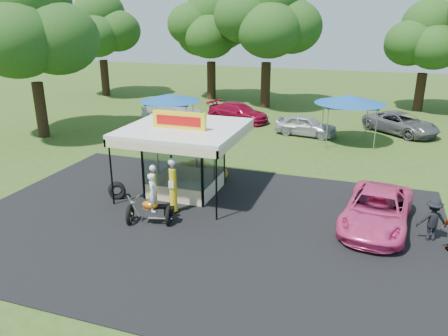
{
  "coord_description": "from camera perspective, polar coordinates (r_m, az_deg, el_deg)",
  "views": [
    {
      "loc": [
        6.38,
        -13.55,
        8.39
      ],
      "look_at": [
        0.36,
        4.0,
        1.87
      ],
      "focal_mm": 35.0,
      "sensor_mm": 36.0,
      "label": 1
    }
  ],
  "objects": [
    {
      "name": "ground",
      "position": [
        17.16,
        -5.56,
        -9.99
      ],
      "size": [
        120.0,
        120.0,
        0.0
      ],
      "primitive_type": "plane",
      "color": "#2F4C17",
      "rests_on": "ground"
    },
    {
      "name": "oak_far_c",
      "position": [
        41.81,
        5.69,
        18.15
      ],
      "size": [
        10.12,
        10.12,
        11.93
      ],
      "color": "black",
      "rests_on": "ground"
    },
    {
      "name": "bg_car_b",
      "position": [
        36.38,
        1.88,
        7.27
      ],
      "size": [
        5.7,
        3.51,
        1.54
      ],
      "primitive_type": "imported",
      "rotation": [
        0.0,
        0.0,
        1.3
      ],
      "color": "maroon",
      "rests_on": "ground"
    },
    {
      "name": "kiosk_car",
      "position": [
        23.73,
        -2.87,
        -0.12
      ],
      "size": [
        2.82,
        1.13,
        0.96
      ],
      "primitive_type": "imported",
      "rotation": [
        0.0,
        0.0,
        1.57
      ],
      "color": "yellow",
      "rests_on": "ground"
    },
    {
      "name": "oak_far_a",
      "position": [
        49.98,
        -15.79,
        16.82
      ],
      "size": [
        8.98,
        8.98,
        10.64
      ],
      "color": "black",
      "rests_on": "ground"
    },
    {
      "name": "pink_sedan",
      "position": [
        19.2,
        19.34,
        -5.2
      ],
      "size": [
        3.16,
        5.75,
        1.53
      ],
      "primitive_type": "imported",
      "rotation": [
        0.0,
        0.0,
        -0.12
      ],
      "color": "#E93F84",
      "rests_on": "ground"
    },
    {
      "name": "gas_pump_right",
      "position": [
        19.33,
        -6.66,
        -2.49
      ],
      "size": [
        0.48,
        0.48,
        2.58
      ],
      "color": "black",
      "rests_on": "ground"
    },
    {
      "name": "spectator_east_a",
      "position": [
        18.86,
        25.57,
        -6.13
      ],
      "size": [
        1.27,
        0.94,
        1.76
      ],
      "primitive_type": "imported",
      "rotation": [
        0.0,
        0.0,
        3.41
      ],
      "color": "black",
      "rests_on": "ground"
    },
    {
      "name": "spare_tires",
      "position": [
        21.62,
        -13.81,
        -2.88
      ],
      "size": [
        1.05,
        0.86,
        0.84
      ],
      "rotation": [
        0.0,
        0.0,
        0.39
      ],
      "color": "black",
      "rests_on": "ground"
    },
    {
      "name": "bg_car_c",
      "position": [
        32.62,
        10.65,
        5.5
      ],
      "size": [
        4.68,
        2.46,
        1.52
      ],
      "primitive_type": "imported",
      "rotation": [
        0.0,
        0.0,
        1.41
      ],
      "color": "#A4A3A8",
      "rests_on": "ground"
    },
    {
      "name": "oak_near",
      "position": [
        33.52,
        -24.02,
        15.9
      ],
      "size": [
        10.1,
        10.1,
        11.63
      ],
      "color": "black",
      "rests_on": "ground"
    },
    {
      "name": "bg_car_d",
      "position": [
        35.11,
        22.1,
        5.43
      ],
      "size": [
        6.02,
        5.63,
        1.57
      ],
      "primitive_type": "imported",
      "rotation": [
        0.0,
        0.0,
        0.88
      ],
      "color": "slate",
      "rests_on": "ground"
    },
    {
      "name": "gas_station_kiosk",
      "position": [
        21.39,
        -5.11,
        1.3
      ],
      "size": [
        5.4,
        5.4,
        4.18
      ],
      "color": "white",
      "rests_on": "ground"
    },
    {
      "name": "bg_car_a",
      "position": [
        36.63,
        -6.75,
        7.31
      ],
      "size": [
        5.09,
        2.06,
        1.64
      ],
      "primitive_type": "imported",
      "rotation": [
        0.0,
        0.0,
        1.51
      ],
      "color": "beige",
      "rests_on": "ground"
    },
    {
      "name": "tent_east",
      "position": [
        30.9,
        16.14,
        8.56
      ],
      "size": [
        4.73,
        4.73,
        3.31
      ],
      "rotation": [
        0.0,
        0.0,
        0.21
      ],
      "color": "gray",
      "rests_on": "ground"
    },
    {
      "name": "motorcycle",
      "position": [
        18.58,
        -9.38,
        -4.63
      ],
      "size": [
        2.08,
        1.39,
        2.35
      ],
      "rotation": [
        0.0,
        0.0,
        0.28
      ],
      "color": "black",
      "rests_on": "ground"
    },
    {
      "name": "tent_west",
      "position": [
        31.94,
        -7.09,
        9.09
      ],
      "size": [
        4.38,
        4.38,
        3.06
      ],
      "rotation": [
        0.0,
        0.0,
        0.24
      ],
      "color": "gray",
      "rests_on": "ground"
    },
    {
      "name": "oak_far_b",
      "position": [
        46.06,
        -1.72,
        17.36
      ],
      "size": [
        8.91,
        8.91,
        10.63
      ],
      "color": "black",
      "rests_on": "ground"
    },
    {
      "name": "asphalt_apron",
      "position": [
        18.77,
        -3.04,
        -7.13
      ],
      "size": [
        20.0,
        14.0,
        0.04
      ],
      "primitive_type": "cube",
      "color": "black",
      "rests_on": "ground"
    },
    {
      "name": "oak_far_d",
      "position": [
        43.8,
        25.0,
        14.62
      ],
      "size": [
        8.02,
        8.02,
        9.54
      ],
      "color": "black",
      "rests_on": "ground"
    },
    {
      "name": "gas_pump_left",
      "position": [
        19.86,
        -9.17,
        -2.66
      ],
      "size": [
        0.4,
        0.4,
        2.14
      ],
      "color": "black",
      "rests_on": "ground"
    }
  ]
}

